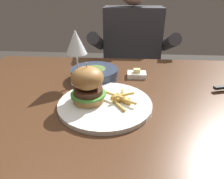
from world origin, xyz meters
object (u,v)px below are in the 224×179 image
at_px(wine_glass, 76,43).
at_px(diner_person, 131,71).
at_px(butter_dish, 137,74).
at_px(soup_bowl, 95,73).
at_px(main_plate, 105,104).
at_px(burger_sandwich, 88,85).

xyz_separation_m(wine_glass, diner_person, (0.22, 0.61, -0.34)).
relative_size(butter_dish, soup_bowl, 0.40).
bearing_deg(main_plate, diner_person, 82.66).
distance_m(soup_bowl, diner_person, 0.61).
height_order(butter_dish, soup_bowl, soup_bowl).
xyz_separation_m(main_plate, wine_glass, (-0.12, 0.16, 0.15)).
xyz_separation_m(butter_dish, diner_person, (-0.01, 0.52, -0.19)).
relative_size(butter_dish, diner_person, 0.07).
bearing_deg(soup_bowl, wine_glass, -134.20).
distance_m(burger_sandwich, diner_person, 0.82).
distance_m(butter_dish, diner_person, 0.56).
distance_m(wine_glass, soup_bowl, 0.16).
xyz_separation_m(main_plate, soup_bowl, (-0.07, 0.22, 0.02)).
bearing_deg(burger_sandwich, diner_person, 78.73).
bearing_deg(soup_bowl, diner_person, 73.40).
bearing_deg(main_plate, wine_glass, 126.90).
bearing_deg(diner_person, main_plate, -97.34).
bearing_deg(burger_sandwich, wine_glass, 113.33).
bearing_deg(burger_sandwich, main_plate, -5.07).
relative_size(main_plate, soup_bowl, 1.54).
bearing_deg(main_plate, butter_dish, 65.93).
height_order(burger_sandwich, diner_person, diner_person).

